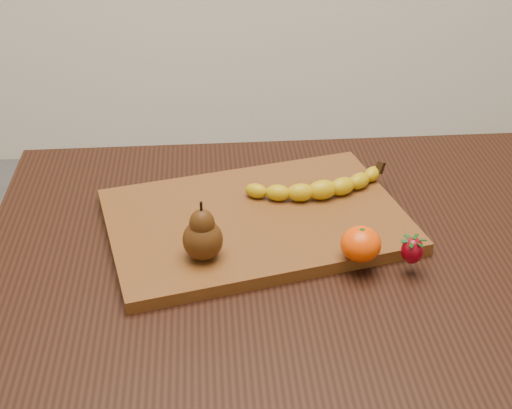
{
  "coord_description": "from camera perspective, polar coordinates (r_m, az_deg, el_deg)",
  "views": [
    {
      "loc": [
        -0.16,
        -0.86,
        1.38
      ],
      "look_at": [
        -0.09,
        0.06,
        0.8
      ],
      "focal_mm": 50.0,
      "sensor_mm": 36.0,
      "label": 1
    }
  ],
  "objects": [
    {
      "name": "pear",
      "position": [
        0.99,
        -4.32,
        -2.06
      ],
      "size": [
        0.07,
        0.07,
        0.09
      ],
      "primitive_type": null,
      "rotation": [
        0.0,
        0.0,
        -0.28
      ],
      "color": "#46250B",
      "rests_on": "cutting_board"
    },
    {
      "name": "cutting_board",
      "position": [
        1.11,
        0.0,
        -1.31
      ],
      "size": [
        0.51,
        0.39,
        0.02
      ],
      "primitive_type": "cube",
      "rotation": [
        0.0,
        0.0,
        0.22
      ],
      "color": "brown",
      "rests_on": "table"
    },
    {
      "name": "table",
      "position": [
        1.13,
        4.73,
        -7.46
      ],
      "size": [
        1.0,
        0.7,
        0.76
      ],
      "color": "black",
      "rests_on": "ground"
    },
    {
      "name": "banana",
      "position": [
        1.14,
        5.32,
        1.18
      ],
      "size": [
        0.21,
        0.09,
        0.03
      ],
      "primitive_type": null,
      "rotation": [
        0.0,
        0.0,
        0.2
      ],
      "color": "#C8A509",
      "rests_on": "cutting_board"
    },
    {
      "name": "strawberry",
      "position": [
        1.02,
        12.4,
        -3.54
      ],
      "size": [
        0.03,
        0.03,
        0.04
      ],
      "primitive_type": null,
      "rotation": [
        0.0,
        0.0,
        -0.0
      ],
      "color": "maroon",
      "rests_on": "cutting_board"
    },
    {
      "name": "mandarin",
      "position": [
        1.01,
        8.38,
        -3.14
      ],
      "size": [
        0.08,
        0.08,
        0.05
      ],
      "primitive_type": "ellipsoid",
      "rotation": [
        0.0,
        0.0,
        0.42
      ],
      "color": "#F74602",
      "rests_on": "cutting_board"
    }
  ]
}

